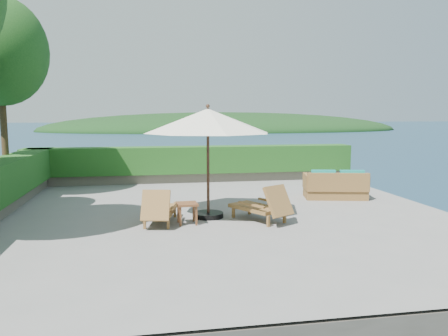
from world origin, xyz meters
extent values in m
plane|color=gray|center=(0.00, 0.00, 0.00)|extent=(12.00, 12.00, 0.00)
cube|color=#595046|center=(0.00, 0.00, -1.55)|extent=(12.00, 12.00, 3.00)
plane|color=#19354D|center=(0.00, 0.00, -3.00)|extent=(600.00, 600.00, 0.00)
ellipsoid|color=black|center=(25.00, 140.00, -3.00)|extent=(126.00, 57.60, 12.60)
cube|color=slate|center=(0.00, 5.60, 0.18)|extent=(12.00, 0.60, 0.36)
cube|color=#163E11|center=(0.00, 5.60, 0.85)|extent=(12.40, 0.90, 1.00)
cylinder|color=#44321A|center=(-6.00, 3.20, 2.34)|extent=(0.20, 0.20, 4.68)
cylinder|color=black|center=(-0.30, -0.30, 0.06)|extent=(0.84, 0.84, 0.12)
cylinder|color=#361F13|center=(-0.30, -0.30, 1.36)|extent=(0.08, 0.08, 2.71)
cone|color=silver|center=(-0.30, -0.30, 2.41)|extent=(3.50, 3.50, 0.60)
sphere|color=#361F13|center=(-0.30, -0.30, 2.77)|extent=(0.11, 0.11, 0.10)
cube|color=olive|center=(-1.87, -1.16, 0.12)|extent=(0.07, 0.07, 0.25)
cube|color=olive|center=(-1.35, -1.27, 0.12)|extent=(0.07, 0.07, 0.25)
cube|color=olive|center=(-1.65, -0.04, 0.12)|extent=(0.07, 0.07, 0.25)
cube|color=olive|center=(-1.12, -0.15, 0.12)|extent=(0.07, 0.07, 0.25)
cube|color=olive|center=(-1.48, -0.56, 0.29)|extent=(0.86, 1.34, 0.09)
cube|color=olive|center=(-1.62, -1.26, 0.55)|extent=(0.69, 0.52, 0.67)
cube|color=olive|center=(-1.83, -0.68, 0.43)|extent=(0.21, 0.80, 0.05)
cube|color=olive|center=(-1.20, -0.81, 0.43)|extent=(0.21, 0.80, 0.05)
cube|color=olive|center=(0.92, -1.49, 0.13)|extent=(0.08, 0.08, 0.26)
cube|color=olive|center=(1.40, -1.20, 0.13)|extent=(0.08, 0.08, 0.26)
cube|color=olive|center=(0.31, -0.46, 0.13)|extent=(0.08, 0.08, 0.26)
cube|color=olive|center=(0.79, -0.17, 0.13)|extent=(0.08, 0.08, 0.26)
cube|color=olive|center=(0.81, -0.74, 0.30)|extent=(1.23, 1.45, 0.09)
cube|color=olive|center=(1.19, -1.39, 0.58)|extent=(0.78, 0.70, 0.70)
cube|color=olive|center=(0.62, -1.09, 0.45)|extent=(0.48, 0.76, 0.05)
cube|color=olive|center=(1.20, -0.74, 0.45)|extent=(0.48, 0.76, 0.05)
cube|color=brown|center=(-1.06, -1.08, 0.23)|extent=(0.05, 0.05, 0.45)
cube|color=brown|center=(-0.68, -1.06, 0.23)|extent=(0.05, 0.05, 0.45)
cube|color=brown|center=(-1.08, -0.71, 0.23)|extent=(0.05, 0.05, 0.45)
cube|color=brown|center=(-0.71, -0.69, 0.23)|extent=(0.05, 0.05, 0.45)
cube|color=brown|center=(-0.88, -0.89, 0.48)|extent=(0.50, 0.50, 0.05)
cube|color=olive|center=(3.90, 1.52, 0.20)|extent=(1.98, 1.29, 0.41)
cube|color=olive|center=(3.81, 1.10, 0.56)|extent=(1.81, 0.54, 0.56)
cube|color=olive|center=(3.05, 1.71, 0.51)|extent=(0.32, 0.92, 0.46)
cube|color=olive|center=(4.75, 1.33, 0.51)|extent=(0.32, 0.92, 0.46)
cube|color=#138C84|center=(3.49, 1.66, 0.50)|extent=(0.93, 0.89, 0.18)
cube|color=#138C84|center=(4.33, 1.47, 0.50)|extent=(0.93, 0.89, 0.18)
cube|color=#138C84|center=(3.41, 1.29, 0.73)|extent=(0.72, 0.29, 0.37)
cube|color=#138C84|center=(4.24, 1.11, 0.73)|extent=(0.72, 0.29, 0.37)
camera|label=1|loc=(-1.79, -10.92, 2.57)|focal=35.00mm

